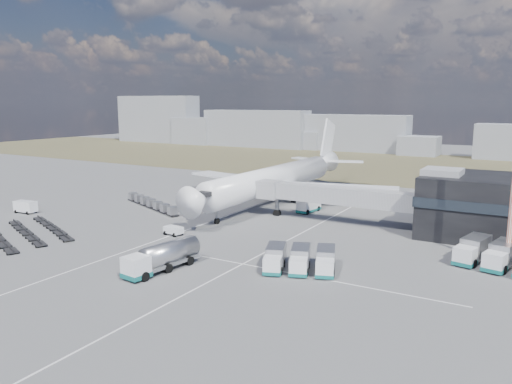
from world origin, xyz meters
The scene contains 12 objects.
ground centered at (0.00, 0.00, 0.00)m, with size 420.00×420.00×0.00m, color #565659.
grass_strip centered at (0.00, 110.00, 0.01)m, with size 420.00×90.00×0.01m, color #4C482D.
lane_markings centered at (9.77, 3.00, 0.01)m, with size 47.12×110.00×0.01m.
jet_bridge centered at (15.90, 20.42, 5.05)m, with size 30.30×3.80×7.05m.
airliner centered at (0.00, 32.38, 5.29)m, with size 51.59×64.53×17.62m.
skyline centered at (-15.97, 149.88, 8.99)m, with size 315.62×26.37×25.01m.
fuel_tanker centered at (8.31, -15.51, 1.84)m, with size 4.27×11.65×3.68m.
pushback_tug centered at (-1.85, -0.97, 0.72)m, with size 3.14×1.77×1.43m, color white.
utility_van centered at (-37.91, -2.75, 1.20)m, with size 4.55×2.06×2.41m, color white.
catering_truck centered at (10.22, 26.57, 1.39)m, with size 3.12×6.18×2.72m.
service_trucks_near centered at (23.81, -6.41, 1.48)m, with size 10.74×9.45×2.72m.
uld_row centered at (-19.60, 13.46, 0.99)m, with size 20.24×9.82×1.65m.
Camera 1 is at (50.29, -63.24, 21.71)m, focal length 35.00 mm.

